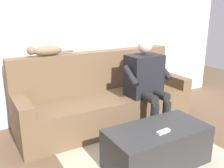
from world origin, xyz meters
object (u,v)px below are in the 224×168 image
Objects in this scene: couch at (104,100)px; cat_on_backrest at (46,51)px; coffee_table at (157,146)px; person_solo_seated at (146,79)px; remote_white at (163,132)px.

cat_on_backrest is (0.65, -0.22, 0.67)m from couch.
person_solo_seated reaches higher than coffee_table.
remote_white is (0.43, 0.84, -0.23)m from person_solo_seated.
coffee_table is 1.66m from cat_on_backrest.
couch is 0.96m from cat_on_backrest.
remote_white is at bearing 62.68° from person_solo_seated.
person_solo_seated is (-0.41, 0.34, 0.31)m from couch.
person_solo_seated is (-0.41, -0.74, 0.44)m from coffee_table.
cat_on_backrest is 4.10× the size of remote_white.
cat_on_backrest is at bearing -18.90° from couch.
cat_on_backrest reaches higher than coffee_table.
person_solo_seated is at bearing 152.09° from cat_on_backrest.
coffee_table is 0.95m from person_solo_seated.
couch is 16.25× the size of remote_white.
remote_white is (-0.63, 1.40, -0.59)m from cat_on_backrest.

